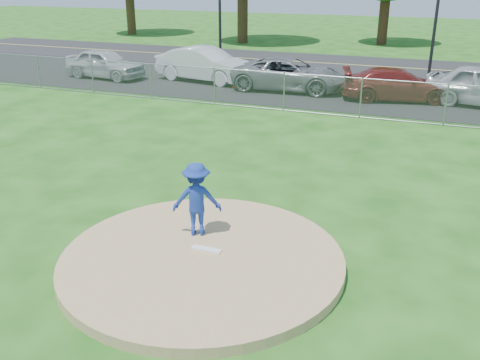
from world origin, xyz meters
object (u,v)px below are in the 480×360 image
(pitcher, at_px, (197,199))
(traffic_cone, at_px, (236,81))
(parked_car_darkred, at_px, (397,84))
(parked_car_gray, at_px, (289,74))
(traffic_signal_left, at_px, (223,4))
(parked_car_silver, at_px, (105,64))
(parked_car_white, at_px, (205,64))

(pitcher, relative_size, traffic_cone, 2.55)
(pitcher, height_order, parked_car_darkred, pitcher)
(parked_car_gray, bearing_deg, traffic_signal_left, 40.74)
(parked_car_silver, distance_m, parked_car_gray, 9.71)
(pitcher, bearing_deg, traffic_signal_left, -90.28)
(parked_car_darkred, bearing_deg, parked_car_silver, 77.24)
(parked_car_silver, relative_size, parked_car_white, 0.85)
(traffic_cone, bearing_deg, parked_car_darkred, -0.15)
(pitcher, relative_size, parked_car_white, 0.30)
(pitcher, bearing_deg, traffic_cone, -93.03)
(pitcher, distance_m, parked_car_gray, 15.22)
(traffic_signal_left, relative_size, traffic_cone, 9.31)
(traffic_cone, distance_m, parked_car_white, 2.23)
(parked_car_white, distance_m, parked_car_gray, 4.56)
(traffic_cone, bearing_deg, parked_car_white, 157.45)
(traffic_signal_left, relative_size, parked_car_gray, 1.06)
(traffic_cone, height_order, parked_car_darkred, parked_car_darkred)
(traffic_cone, bearing_deg, parked_car_silver, -177.99)
(traffic_signal_left, distance_m, parked_car_white, 6.33)
(traffic_cone, relative_size, parked_car_white, 0.12)
(parked_car_silver, bearing_deg, parked_car_gray, -80.69)
(traffic_signal_left, height_order, parked_car_darkred, traffic_signal_left)
(traffic_cone, xyz_separation_m, parked_car_white, (-2.00, 0.83, 0.53))
(parked_car_white, xyz_separation_m, parked_car_darkred, (9.41, -0.85, -0.16))
(pitcher, xyz_separation_m, parked_car_darkred, (2.45, 14.71, -0.29))
(parked_car_silver, distance_m, parked_car_darkred, 14.57)
(traffic_signal_left, height_order, parked_car_white, traffic_signal_left)
(parked_car_silver, bearing_deg, pitcher, -133.96)
(parked_car_silver, xyz_separation_m, parked_car_darkred, (14.57, 0.23, -0.06))
(parked_car_darkred, bearing_deg, traffic_cone, 76.18)
(parked_car_silver, height_order, parked_car_gray, parked_car_silver)
(parked_car_white, bearing_deg, parked_car_darkred, -84.90)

